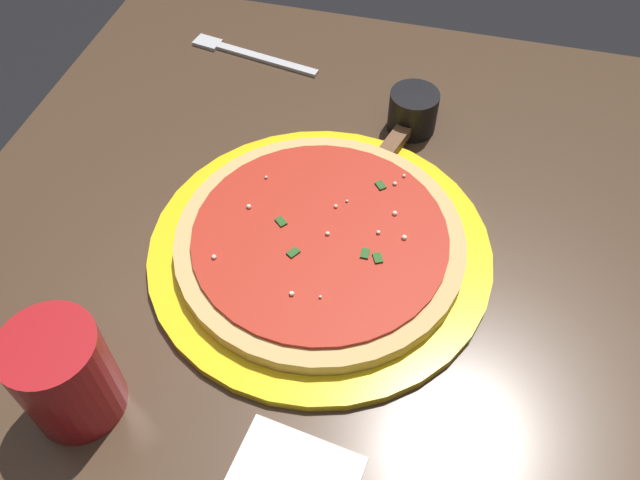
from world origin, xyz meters
TOP-DOWN VIEW (x-y plane):
  - restaurant_table at (0.00, 0.00)m, footprint 0.84×0.74m
  - serving_plate at (-0.02, -0.03)m, footprint 0.35×0.35m
  - pizza at (-0.02, -0.03)m, footprint 0.29×0.29m
  - pizza_server at (0.15, -0.08)m, footprint 0.22×0.10m
  - cup_tall_drink at (-0.23, 0.13)m, footprint 0.08×0.08m
  - cup_small_sauce at (0.20, -0.09)m, footprint 0.06×0.06m
  - fork at (0.29, 0.15)m, footprint 0.05×0.19m

SIDE VIEW (x-z plane):
  - restaurant_table at x=0.00m, z-range 0.21..0.99m
  - fork at x=0.29m, z-range 0.77..0.78m
  - serving_plate at x=-0.02m, z-range 0.77..0.78m
  - pizza_server at x=0.15m, z-range 0.78..0.80m
  - pizza at x=-0.02m, z-range 0.78..0.81m
  - cup_small_sauce at x=0.20m, z-range 0.77..0.82m
  - cup_tall_drink at x=-0.23m, z-range 0.77..0.88m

